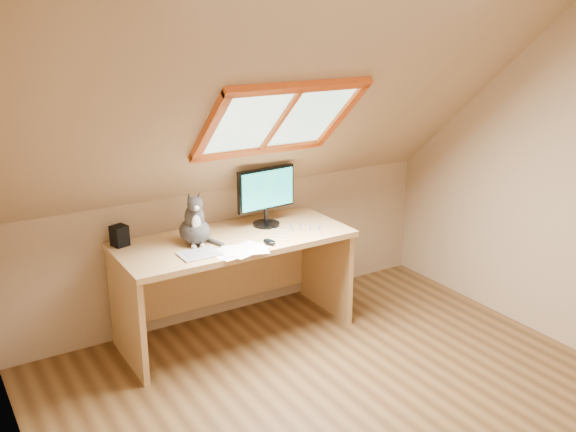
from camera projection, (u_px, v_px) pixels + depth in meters
ground at (372, 424)px, 3.71m from camera, size 3.50×3.50×0.00m
room_shell at (396, 189)px, 3.19m from camera, size 3.52×3.52×2.41m
desk at (230, 264)px, 4.63m from camera, size 1.66×0.73×0.76m
monitor at (266, 193)px, 4.67m from camera, size 0.47×0.20×0.44m
cat at (195, 225)px, 4.33m from camera, size 0.25×0.29×0.38m
desk_speaker at (120, 236)px, 4.32m from camera, size 0.12×0.12×0.14m
graphics_tablet at (200, 254)px, 4.18m from camera, size 0.26×0.19×0.01m
mouse at (269, 242)px, 4.36m from camera, size 0.08×0.12×0.03m
papers at (231, 252)px, 4.22m from camera, size 0.35×0.30×0.01m
cables at (296, 230)px, 4.63m from camera, size 0.51×0.26×0.01m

